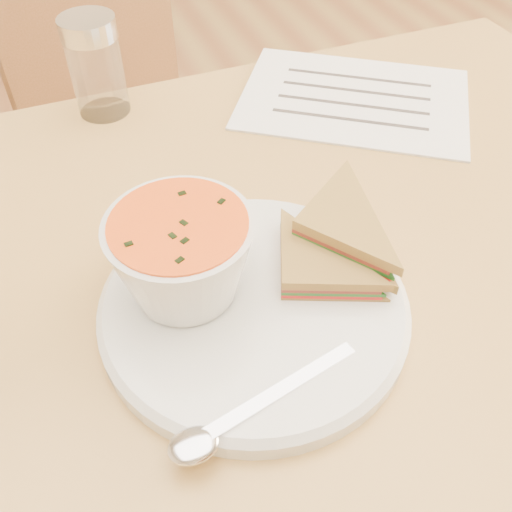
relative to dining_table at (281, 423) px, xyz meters
name	(u,v)px	position (x,y,z in m)	size (l,w,h in m)	color
dining_table	(281,423)	(0.00, 0.00, 0.00)	(1.00, 0.70, 0.75)	olive
chair_far	(161,190)	(-0.03, 0.55, 0.02)	(0.35, 0.35, 0.80)	brown
plate	(254,308)	(-0.07, -0.07, 0.38)	(0.27, 0.27, 0.02)	silver
soup_bowl	(183,261)	(-0.12, -0.04, 0.43)	(0.12, 0.12, 0.08)	silver
sandwich_half_a	(281,294)	(-0.05, -0.08, 0.41)	(0.09, 0.09, 0.03)	olive
sandwich_half_b	(292,234)	(-0.02, -0.03, 0.42)	(0.10, 0.10, 0.03)	olive
spoon	(259,404)	(-0.10, -0.16, 0.40)	(0.19, 0.04, 0.01)	silver
paper_menu	(354,99)	(0.18, 0.21, 0.38)	(0.29, 0.21, 0.00)	white
condiment_shaker	(96,67)	(-0.12, 0.31, 0.43)	(0.07, 0.07, 0.12)	silver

